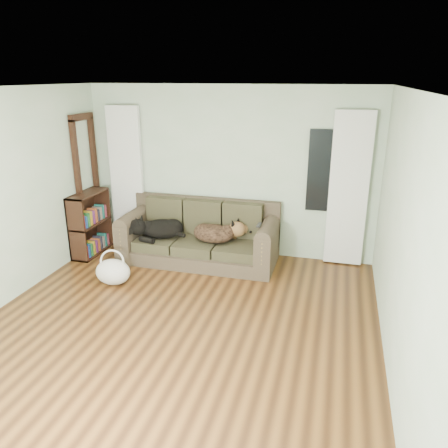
% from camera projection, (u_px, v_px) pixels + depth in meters
% --- Properties ---
extents(floor, '(5.00, 5.00, 0.00)m').
position_uv_depth(floor, '(173.00, 332.00, 4.87)').
color(floor, '#39200F').
rests_on(floor, ground).
extents(ceiling, '(5.00, 5.00, 0.00)m').
position_uv_depth(ceiling, '(162.00, 89.00, 4.03)').
color(ceiling, white).
rests_on(ceiling, ground).
extents(wall_back, '(4.50, 0.04, 2.60)m').
position_uv_depth(wall_back, '(229.00, 172.00, 6.73)').
color(wall_back, beige).
rests_on(wall_back, ground).
extents(wall_right, '(0.04, 5.00, 2.60)m').
position_uv_depth(wall_right, '(403.00, 243.00, 3.90)').
color(wall_right, beige).
rests_on(wall_right, ground).
extents(curtain_left, '(0.55, 0.08, 2.25)m').
position_uv_depth(curtain_left, '(127.00, 176.00, 7.13)').
color(curtain_left, white).
rests_on(curtain_left, ground).
extents(curtain_right, '(0.55, 0.08, 2.25)m').
position_uv_depth(curtain_right, '(348.00, 190.00, 6.27)').
color(curtain_right, white).
rests_on(curtain_right, ground).
extents(window_pane, '(0.50, 0.03, 1.20)m').
position_uv_depth(window_pane, '(325.00, 171.00, 6.32)').
color(window_pane, black).
rests_on(window_pane, wall_back).
extents(door_casing, '(0.07, 0.60, 2.10)m').
position_uv_depth(door_casing, '(88.00, 186.00, 6.94)').
color(door_casing, black).
rests_on(door_casing, ground).
extents(sofa, '(2.36, 1.02, 0.97)m').
position_uv_depth(sofa, '(198.00, 233.00, 6.61)').
color(sofa, '#2D261C').
rests_on(sofa, floor).
extents(dog_black_lab, '(0.75, 0.59, 0.28)m').
position_uv_depth(dog_black_lab, '(159.00, 229.00, 6.68)').
color(dog_black_lab, black).
rests_on(dog_black_lab, sofa).
extents(dog_shepherd, '(0.69, 0.51, 0.29)m').
position_uv_depth(dog_shepherd, '(216.00, 233.00, 6.51)').
color(dog_shepherd, black).
rests_on(dog_shepherd, sofa).
extents(tv_remote, '(0.05, 0.18, 0.02)m').
position_uv_depth(tv_remote, '(259.00, 225.00, 6.11)').
color(tv_remote, black).
rests_on(tv_remote, sofa).
extents(tote_bag, '(0.53, 0.43, 0.35)m').
position_uv_depth(tote_bag, '(113.00, 273.00, 5.95)').
color(tote_bag, silver).
rests_on(tote_bag, floor).
extents(bookshelf, '(0.36, 0.82, 1.00)m').
position_uv_depth(bookshelf, '(90.00, 223.00, 6.90)').
color(bookshelf, black).
rests_on(bookshelf, floor).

